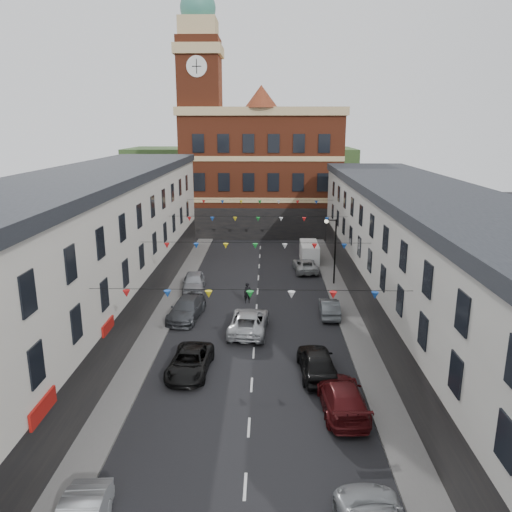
# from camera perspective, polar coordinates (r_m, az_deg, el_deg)

# --- Properties ---
(ground) EXTENTS (160.00, 160.00, 0.00)m
(ground) POSITION_cam_1_polar(r_m,az_deg,el_deg) (31.93, -0.27, -11.02)
(ground) COLOR black
(ground) RESTS_ON ground
(pavement_left) EXTENTS (1.80, 64.00, 0.15)m
(pavement_left) POSITION_cam_1_polar(r_m,az_deg,el_deg) (34.57, -11.83, -9.12)
(pavement_left) COLOR #605E5B
(pavement_left) RESTS_ON ground
(pavement_right) EXTENTS (1.80, 64.00, 0.15)m
(pavement_right) POSITION_cam_1_polar(r_m,az_deg,el_deg) (34.24, 11.60, -9.35)
(pavement_right) COLOR #605E5B
(pavement_right) RESTS_ON ground
(terrace_left) EXTENTS (8.40, 56.00, 10.70)m
(terrace_left) POSITION_cam_1_polar(r_m,az_deg,el_deg) (33.42, -20.87, -1.03)
(terrace_left) COLOR silver
(terrace_left) RESTS_ON ground
(terrace_right) EXTENTS (8.40, 56.00, 9.70)m
(terrace_right) POSITION_cam_1_polar(r_m,az_deg,el_deg) (32.96, 20.72, -2.13)
(terrace_right) COLOR beige
(terrace_right) RESTS_ON ground
(civic_building) EXTENTS (20.60, 13.30, 18.50)m
(civic_building) POSITION_cam_1_polar(r_m,az_deg,el_deg) (66.96, 0.64, 9.78)
(civic_building) COLOR maroon
(civic_building) RESTS_ON ground
(clock_tower) EXTENTS (5.60, 5.60, 30.00)m
(clock_tower) POSITION_cam_1_polar(r_m,az_deg,el_deg) (64.31, -6.32, 15.56)
(clock_tower) COLOR maroon
(clock_tower) RESTS_ON ground
(distant_hill) EXTENTS (40.00, 14.00, 10.00)m
(distant_hill) POSITION_cam_1_polar(r_m,az_deg,el_deg) (91.32, -1.71, 9.11)
(distant_hill) COLOR #2E4A22
(distant_hill) RESTS_ON ground
(street_lamp) EXTENTS (1.10, 0.36, 6.00)m
(street_lamp) POSITION_cam_1_polar(r_m,az_deg,el_deg) (44.27, 8.75, 1.53)
(street_lamp) COLOR black
(street_lamp) RESTS_ON ground
(car_left_c) EXTENTS (2.48, 4.92, 1.34)m
(car_left_c) POSITION_cam_1_polar(r_m,az_deg,el_deg) (29.56, -7.57, -11.93)
(car_left_c) COLOR black
(car_left_c) RESTS_ON ground
(car_left_d) EXTENTS (2.68, 5.32, 1.48)m
(car_left_d) POSITION_cam_1_polar(r_m,az_deg,el_deg) (37.42, -7.93, -5.97)
(car_left_d) COLOR #414449
(car_left_d) RESTS_ON ground
(car_left_e) EXTENTS (2.30, 4.76, 1.57)m
(car_left_e) POSITION_cam_1_polar(r_m,az_deg,el_deg) (43.32, -7.12, -2.99)
(car_left_e) COLOR #9D9FA5
(car_left_e) RESTS_ON ground
(car_right_c) EXTENTS (2.39, 5.37, 1.53)m
(car_right_c) POSITION_cam_1_polar(r_m,az_deg,el_deg) (26.14, 9.82, -15.58)
(car_right_c) COLOR #4D0F11
(car_right_c) RESTS_ON ground
(car_right_d) EXTENTS (2.21, 4.94, 1.65)m
(car_right_d) POSITION_cam_1_polar(r_m,az_deg,el_deg) (29.18, 6.99, -11.93)
(car_right_d) COLOR black
(car_right_d) RESTS_ON ground
(car_right_e) EXTENTS (1.48, 3.95, 1.29)m
(car_right_e) POSITION_cam_1_polar(r_m,az_deg,el_deg) (37.88, 8.40, -5.88)
(car_right_e) COLOR #575C60
(car_right_e) RESTS_ON ground
(car_right_f) EXTENTS (2.46, 4.75, 1.28)m
(car_right_f) POSITION_cam_1_polar(r_m,az_deg,el_deg) (48.91, 5.66, -1.06)
(car_right_f) COLOR #A1A4A5
(car_right_f) RESTS_ON ground
(moving_car) EXTENTS (2.91, 5.62, 1.51)m
(moving_car) POSITION_cam_1_polar(r_m,az_deg,el_deg) (34.68, -0.84, -7.49)
(moving_car) COLOR #A7AAAE
(moving_car) RESTS_ON ground
(white_van) EXTENTS (1.78, 4.59, 2.03)m
(white_van) POSITION_cam_1_polar(r_m,az_deg,el_deg) (52.28, 6.10, 0.38)
(white_van) COLOR white
(white_van) RESTS_ON ground
(pedestrian) EXTENTS (0.68, 0.52, 1.68)m
(pedestrian) POSITION_cam_1_polar(r_m,az_deg,el_deg) (40.07, -0.97, -4.26)
(pedestrian) COLOR black
(pedestrian) RESTS_ON ground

